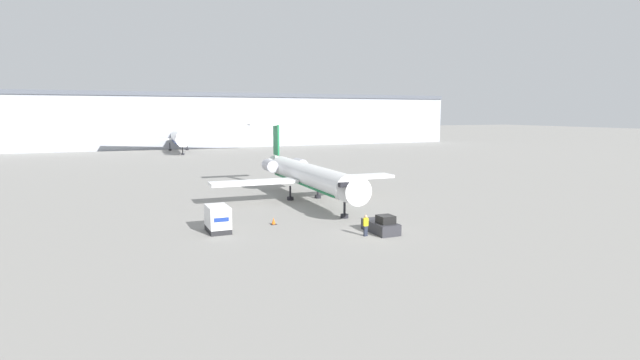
{
  "coord_description": "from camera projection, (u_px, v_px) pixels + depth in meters",
  "views": [
    {
      "loc": [
        -21.72,
        -37.09,
        10.57
      ],
      "look_at": [
        0.0,
        13.24,
        3.12
      ],
      "focal_mm": 28.0,
      "sensor_mm": 36.0,
      "label": 1
    }
  ],
  "objects": [
    {
      "name": "traffic_cone_left",
      "position": [
        274.0,
        221.0,
        47.33
      ],
      "size": [
        0.53,
        0.53,
        0.66
      ],
      "color": "black",
      "rests_on": "ground"
    },
    {
      "name": "ground_plane",
      "position": [
        380.0,
        234.0,
        43.69
      ],
      "size": [
        600.0,
        600.0,
        0.0
      ],
      "primitive_type": "plane",
      "color": "gray"
    },
    {
      "name": "pushback_tug",
      "position": [
        381.0,
        226.0,
        44.13
      ],
      "size": [
        1.89,
        3.93,
        1.69
      ],
      "color": "#2D2D33",
      "rests_on": "ground"
    },
    {
      "name": "worker_near_tug",
      "position": [
        366.0,
        225.0,
        42.78
      ],
      "size": [
        0.4,
        0.26,
        1.86
      ],
      "color": "#232838",
      "rests_on": "ground"
    },
    {
      "name": "airplane_main",
      "position": [
        306.0,
        174.0,
        60.09
      ],
      "size": [
        23.16,
        27.8,
        8.94
      ],
      "color": "white",
      "rests_on": "ground"
    },
    {
      "name": "luggage_cart",
      "position": [
        218.0,
        219.0,
        44.29
      ],
      "size": [
        1.83,
        3.13,
        2.37
      ],
      "color": "#232326",
      "rests_on": "ground"
    },
    {
      "name": "airplane_parked_far_left",
      "position": [
        178.0,
        136.0,
        138.02
      ],
      "size": [
        38.81,
        36.86,
        10.89
      ],
      "color": "white",
      "rests_on": "ground"
    },
    {
      "name": "terminal_building",
      "position": [
        181.0,
        120.0,
        151.76
      ],
      "size": [
        180.0,
        16.8,
        16.4
      ],
      "color": "#9EA3AD",
      "rests_on": "ground"
    }
  ]
}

